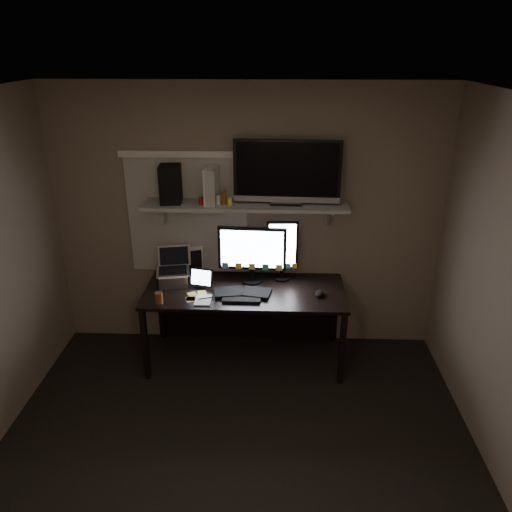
{
  "coord_description": "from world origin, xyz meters",
  "views": [
    {
      "loc": [
        0.26,
        -2.57,
        2.79
      ],
      "look_at": [
        0.11,
        1.25,
        1.14
      ],
      "focal_mm": 35.0,
      "sensor_mm": 36.0,
      "label": 1
    }
  ],
  "objects_px": {
    "monitor_landscape": "(252,254)",
    "mouse": "(320,293)",
    "game_console": "(212,185)",
    "speaker": "(171,184)",
    "desk": "(246,301)",
    "laptop": "(173,268)",
    "keyboard": "(242,293)",
    "tablet": "(201,278)",
    "monitor_portrait": "(282,250)",
    "cup": "(159,298)",
    "tv": "(287,172)"
  },
  "relations": [
    {
      "from": "monitor_landscape",
      "to": "mouse",
      "type": "bearing_deg",
      "value": -20.39
    },
    {
      "from": "mouse",
      "to": "speaker",
      "type": "relative_size",
      "value": 0.35
    },
    {
      "from": "monitor_portrait",
      "to": "monitor_landscape",
      "type": "bearing_deg",
      "value": -169.83
    },
    {
      "from": "monitor_landscape",
      "to": "game_console",
      "type": "xyz_separation_m",
      "value": [
        -0.35,
        0.03,
        0.63
      ]
    },
    {
      "from": "desk",
      "to": "laptop",
      "type": "height_order",
      "value": "laptop"
    },
    {
      "from": "keyboard",
      "to": "mouse",
      "type": "height_order",
      "value": "mouse"
    },
    {
      "from": "desk",
      "to": "game_console",
      "type": "xyz_separation_m",
      "value": [
        -0.29,
        0.09,
        1.08
      ]
    },
    {
      "from": "cup",
      "to": "desk",
      "type": "bearing_deg",
      "value": 28.72
    },
    {
      "from": "keyboard",
      "to": "desk",
      "type": "bearing_deg",
      "value": 86.0
    },
    {
      "from": "game_console",
      "to": "speaker",
      "type": "distance_m",
      "value": 0.36
    },
    {
      "from": "mouse",
      "to": "cup",
      "type": "relative_size",
      "value": 1.19
    },
    {
      "from": "mouse",
      "to": "speaker",
      "type": "xyz_separation_m",
      "value": [
        -1.32,
        0.3,
        0.89
      ]
    },
    {
      "from": "laptop",
      "to": "speaker",
      "type": "bearing_deg",
      "value": 75.87
    },
    {
      "from": "game_console",
      "to": "speaker",
      "type": "height_order",
      "value": "speaker"
    },
    {
      "from": "monitor_landscape",
      "to": "cup",
      "type": "relative_size",
      "value": 6.39
    },
    {
      "from": "laptop",
      "to": "cup",
      "type": "distance_m",
      "value": 0.38
    },
    {
      "from": "monitor_landscape",
      "to": "tv",
      "type": "relative_size",
      "value": 0.68
    },
    {
      "from": "desk",
      "to": "cup",
      "type": "xyz_separation_m",
      "value": [
        -0.72,
        -0.39,
        0.23
      ]
    },
    {
      "from": "keyboard",
      "to": "laptop",
      "type": "xyz_separation_m",
      "value": [
        -0.65,
        0.18,
        0.15
      ]
    },
    {
      "from": "monitor_portrait",
      "to": "cup",
      "type": "relative_size",
      "value": 5.95
    },
    {
      "from": "monitor_portrait",
      "to": "laptop",
      "type": "distance_m",
      "value": 1.01
    },
    {
      "from": "mouse",
      "to": "tablet",
      "type": "distance_m",
      "value": 1.07
    },
    {
      "from": "mouse",
      "to": "tablet",
      "type": "bearing_deg",
      "value": -167.71
    },
    {
      "from": "desk",
      "to": "speaker",
      "type": "relative_size",
      "value": 5.46
    },
    {
      "from": "monitor_landscape",
      "to": "cup",
      "type": "xyz_separation_m",
      "value": [
        -0.78,
        -0.45,
        -0.22
      ]
    },
    {
      "from": "laptop",
      "to": "cup",
      "type": "xyz_separation_m",
      "value": [
        -0.06,
        -0.36,
        -0.12
      ]
    },
    {
      "from": "desk",
      "to": "monitor_landscape",
      "type": "bearing_deg",
      "value": 44.65
    },
    {
      "from": "tv",
      "to": "speaker",
      "type": "relative_size",
      "value": 2.8
    },
    {
      "from": "keyboard",
      "to": "game_console",
      "type": "height_order",
      "value": "game_console"
    },
    {
      "from": "tv",
      "to": "desk",
      "type": "bearing_deg",
      "value": -162.75
    },
    {
      "from": "monitor_portrait",
      "to": "tablet",
      "type": "relative_size",
      "value": 2.66
    },
    {
      "from": "monitor_landscape",
      "to": "mouse",
      "type": "relative_size",
      "value": 5.38
    },
    {
      "from": "keyboard",
      "to": "tablet",
      "type": "height_order",
      "value": "tablet"
    },
    {
      "from": "monitor_landscape",
      "to": "speaker",
      "type": "relative_size",
      "value": 1.89
    },
    {
      "from": "tablet",
      "to": "monitor_portrait",
      "type": "bearing_deg",
      "value": 28.92
    },
    {
      "from": "mouse",
      "to": "laptop",
      "type": "xyz_separation_m",
      "value": [
        -1.33,
        0.17,
        0.15
      ]
    },
    {
      "from": "keyboard",
      "to": "laptop",
      "type": "height_order",
      "value": "laptop"
    },
    {
      "from": "tablet",
      "to": "game_console",
      "type": "bearing_deg",
      "value": 73.24
    },
    {
      "from": "tablet",
      "to": "laptop",
      "type": "height_order",
      "value": "laptop"
    },
    {
      "from": "speaker",
      "to": "cup",
      "type": "bearing_deg",
      "value": -102.44
    },
    {
      "from": "keyboard",
      "to": "tablet",
      "type": "bearing_deg",
      "value": 163.07
    },
    {
      "from": "cup",
      "to": "laptop",
      "type": "bearing_deg",
      "value": 81.04
    },
    {
      "from": "desk",
      "to": "tv",
      "type": "distance_m",
      "value": 1.26
    },
    {
      "from": "desk",
      "to": "cup",
      "type": "distance_m",
      "value": 0.85
    },
    {
      "from": "laptop",
      "to": "game_console",
      "type": "height_order",
      "value": "game_console"
    },
    {
      "from": "desk",
      "to": "mouse",
      "type": "xyz_separation_m",
      "value": [
        0.67,
        -0.21,
        0.2
      ]
    },
    {
      "from": "mouse",
      "to": "speaker",
      "type": "bearing_deg",
      "value": -174.09
    },
    {
      "from": "keyboard",
      "to": "cup",
      "type": "xyz_separation_m",
      "value": [
        -0.7,
        -0.18,
        0.03
      ]
    },
    {
      "from": "desk",
      "to": "monitor_landscape",
      "type": "relative_size",
      "value": 2.89
    },
    {
      "from": "monitor_landscape",
      "to": "monitor_portrait",
      "type": "relative_size",
      "value": 1.07
    }
  ]
}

